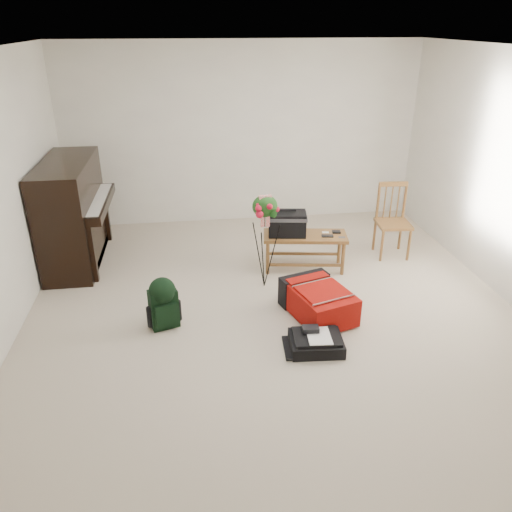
{
  "coord_description": "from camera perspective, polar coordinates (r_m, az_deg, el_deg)",
  "views": [
    {
      "loc": [
        -0.79,
        -4.27,
        2.73
      ],
      "look_at": [
        -0.15,
        0.35,
        0.51
      ],
      "focal_mm": 35.0,
      "sensor_mm": 36.0,
      "label": 1
    }
  ],
  "objects": [
    {
      "name": "floor",
      "position": [
        5.13,
        2.16,
        -6.68
      ],
      "size": [
        5.0,
        5.5,
        0.01
      ],
      "primitive_type": "cube",
      "color": "beige",
      "rests_on": "ground"
    },
    {
      "name": "ceiling",
      "position": [
        4.35,
        2.74,
        22.45
      ],
      "size": [
        5.0,
        5.5,
        0.01
      ],
      "primitive_type": "cube",
      "color": "white",
      "rests_on": "wall_back"
    },
    {
      "name": "wall_back",
      "position": [
        7.22,
        -1.53,
        13.65
      ],
      "size": [
        5.0,
        0.04,
        2.5
      ],
      "primitive_type": "cube",
      "color": "silver",
      "rests_on": "floor"
    },
    {
      "name": "piano",
      "position": [
        6.4,
        -20.12,
        4.45
      ],
      "size": [
        0.71,
        1.5,
        1.25
      ],
      "color": "black",
      "rests_on": "floor"
    },
    {
      "name": "bench",
      "position": [
        5.82,
        4.25,
        3.22
      ],
      "size": [
        1.02,
        0.54,
        0.75
      ],
      "rotation": [
        0.0,
        0.0,
        -0.16
      ],
      "color": "brown",
      "rests_on": "floor"
    },
    {
      "name": "dining_chair",
      "position": [
        6.46,
        15.33,
        3.85
      ],
      "size": [
        0.43,
        0.43,
        0.91
      ],
      "rotation": [
        0.0,
        0.0,
        -0.08
      ],
      "color": "brown",
      "rests_on": "floor"
    },
    {
      "name": "red_suitcase",
      "position": [
        5.1,
        6.99,
        -4.83
      ],
      "size": [
        0.7,
        0.88,
        0.32
      ],
      "rotation": [
        0.0,
        0.0,
        0.3
      ],
      "color": "#AF1507",
      "rests_on": "floor"
    },
    {
      "name": "black_duffel",
      "position": [
        4.63,
        6.87,
        -9.72
      ],
      "size": [
        0.5,
        0.41,
        0.2
      ],
      "rotation": [
        0.0,
        0.0,
        -0.08
      ],
      "color": "black",
      "rests_on": "floor"
    },
    {
      "name": "green_backpack",
      "position": [
        4.87,
        -10.57,
        -5.04
      ],
      "size": [
        0.3,
        0.28,
        0.52
      ],
      "rotation": [
        0.0,
        0.0,
        0.3
      ],
      "color": "black",
      "rests_on": "floor"
    },
    {
      "name": "flower_stand",
      "position": [
        5.41,
        0.99,
        1.6
      ],
      "size": [
        0.4,
        0.4,
        1.11
      ],
      "rotation": [
        0.0,
        0.0,
        0.16
      ],
      "color": "black",
      "rests_on": "floor"
    }
  ]
}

